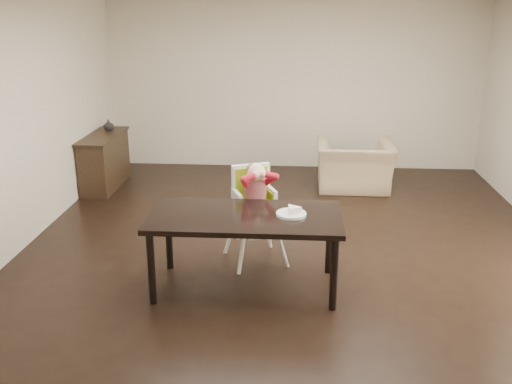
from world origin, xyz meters
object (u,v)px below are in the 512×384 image
(armchair, at_px, (355,158))
(sideboard, at_px, (105,161))
(high_chair, at_px, (255,192))
(dining_table, at_px, (245,223))

(armchair, xyz_separation_m, sideboard, (-3.68, -0.15, -0.08))
(high_chair, bearing_deg, armchair, 41.06)
(high_chair, distance_m, armchair, 2.85)
(armchair, bearing_deg, high_chair, 63.93)
(dining_table, relative_size, armchair, 1.66)
(high_chair, bearing_deg, dining_table, -116.15)
(high_chair, height_order, sideboard, high_chair)
(dining_table, xyz_separation_m, armchair, (1.33, 3.17, -0.20))
(high_chair, relative_size, armchair, 1.00)
(dining_table, relative_size, sideboard, 1.43)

